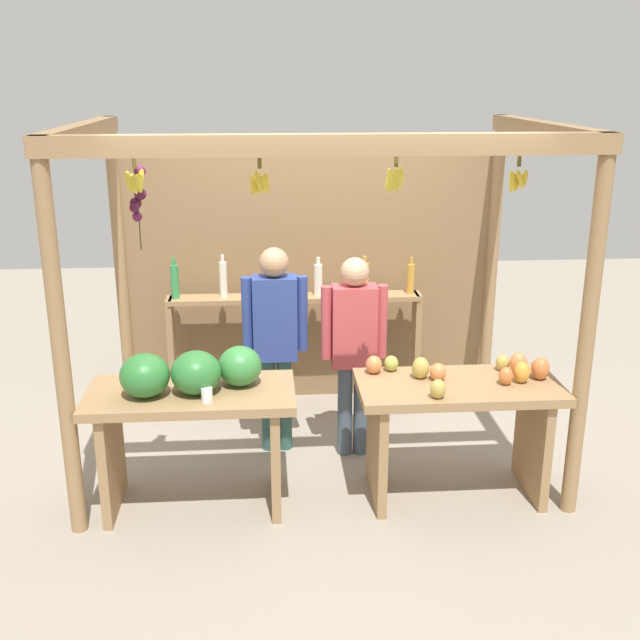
# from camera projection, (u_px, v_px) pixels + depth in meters

# --- Properties ---
(ground_plane) EXTENTS (12.00, 12.00, 0.00)m
(ground_plane) POSITION_uv_depth(u_px,v_px,m) (318.00, 447.00, 5.91)
(ground_plane) COLOR gray
(ground_plane) RESTS_ON ground
(market_stall) EXTENTS (3.28, 2.14, 2.43)m
(market_stall) POSITION_uv_depth(u_px,v_px,m) (313.00, 254.00, 5.93)
(market_stall) COLOR #99754C
(market_stall) RESTS_ON ground
(fruit_counter_left) EXTENTS (1.33, 0.64, 1.09)m
(fruit_counter_left) POSITION_uv_depth(u_px,v_px,m) (191.00, 403.00, 4.89)
(fruit_counter_left) COLOR #99754C
(fruit_counter_left) RESTS_ON ground
(fruit_counter_right) EXTENTS (1.33, 0.64, 0.97)m
(fruit_counter_right) POSITION_uv_depth(u_px,v_px,m) (459.00, 410.00, 5.07)
(fruit_counter_right) COLOR #99754C
(fruit_counter_right) RESTS_ON ground
(bottle_shelf_unit) EXTENTS (2.11, 0.22, 1.35)m
(bottle_shelf_unit) POSITION_uv_depth(u_px,v_px,m) (295.00, 319.00, 6.38)
(bottle_shelf_unit) COLOR #99754C
(bottle_shelf_unit) RESTS_ON ground
(vendor_man) EXTENTS (0.48, 0.21, 1.57)m
(vendor_man) POSITION_uv_depth(u_px,v_px,m) (275.00, 332.00, 5.61)
(vendor_man) COLOR #305851
(vendor_man) RESTS_ON ground
(vendor_woman) EXTENTS (0.48, 0.21, 1.52)m
(vendor_woman) POSITION_uv_depth(u_px,v_px,m) (354.00, 340.00, 5.54)
(vendor_woman) COLOR #445565
(vendor_woman) RESTS_ON ground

